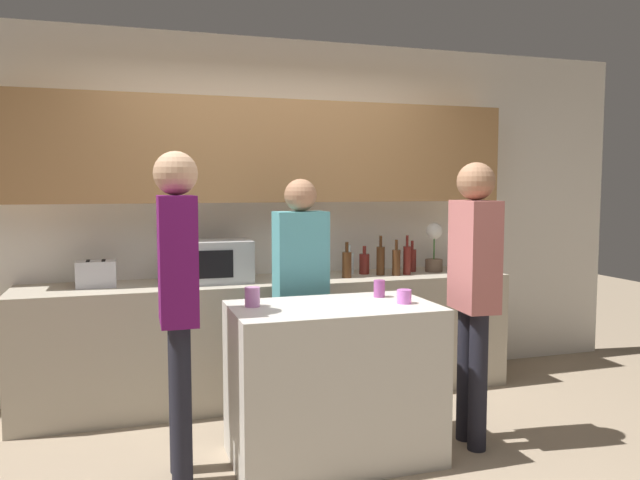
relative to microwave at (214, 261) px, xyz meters
The scene contains 20 objects.
ground_plane 1.80m from the microwave, 72.73° to the right, with size 14.00×14.00×0.00m, color gray.
back_wall 0.71m from the microwave, 29.38° to the left, with size 6.40×0.40×2.70m.
back_counter 0.74m from the microwave, ahead, with size 3.60×0.62×0.88m.
kitchen_island 1.40m from the microwave, 66.37° to the right, with size 1.16×0.68×0.90m.
microwave is the anchor object (origin of this frame).
toaster 0.80m from the microwave, behind, with size 0.26×0.16×0.18m.
potted_plant 1.76m from the microwave, ahead, with size 0.14×0.14×0.39m.
bottle_0 0.99m from the microwave, ahead, with size 0.07×0.07×0.27m.
bottle_1 1.07m from the microwave, ahead, with size 0.08×0.08×0.23m.
bottle_2 1.18m from the microwave, ahead, with size 0.08×0.08×0.22m.
bottle_3 1.28m from the microwave, ahead, with size 0.06×0.06×0.31m.
bottle_4 1.39m from the microwave, ahead, with size 0.06×0.06×0.28m.
bottle_5 1.49m from the microwave, ahead, with size 0.06×0.06×0.31m.
bottle_6 1.60m from the microwave, ahead, with size 0.07×0.07×0.25m.
cup_0 1.33m from the microwave, 49.51° to the right, with size 0.07×0.07×0.10m.
cup_1 1.55m from the microwave, 53.64° to the right, with size 0.08×0.08×0.08m.
cup_2 1.07m from the microwave, 86.62° to the right, with size 0.09×0.09×0.11m.
person_left 1.85m from the microwave, 42.15° to the right, with size 0.22×0.36×1.71m.
person_center 1.20m from the microwave, 106.91° to the right, with size 0.23×0.34×1.75m.
person_right 0.75m from the microwave, 49.17° to the right, with size 0.35×0.21×1.62m.
Camera 1 is at (-1.06, -3.05, 1.57)m, focal length 35.00 mm.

